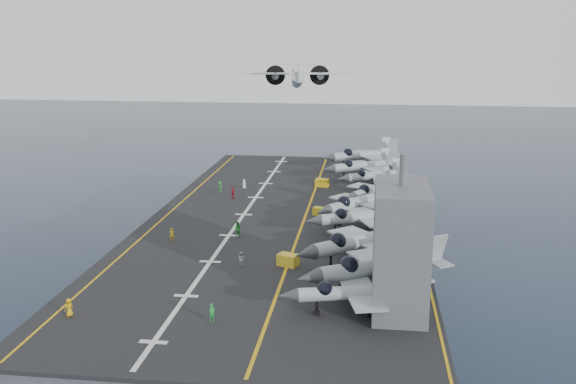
# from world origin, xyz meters

# --- Properties ---
(ground) EXTENTS (500.00, 500.00, 0.00)m
(ground) POSITION_xyz_m (0.00, 0.00, 0.00)
(ground) COLOR #142135
(ground) RESTS_ON ground
(hull) EXTENTS (36.00, 90.00, 10.00)m
(hull) POSITION_xyz_m (0.00, 0.00, 5.00)
(hull) COLOR #56595E
(hull) RESTS_ON ground
(flight_deck) EXTENTS (38.00, 92.00, 0.40)m
(flight_deck) POSITION_xyz_m (0.00, 0.00, 10.20)
(flight_deck) COLOR black
(flight_deck) RESTS_ON hull
(foul_line) EXTENTS (0.35, 90.00, 0.02)m
(foul_line) POSITION_xyz_m (3.00, 0.00, 10.42)
(foul_line) COLOR gold
(foul_line) RESTS_ON flight_deck
(landing_centerline) EXTENTS (0.50, 90.00, 0.02)m
(landing_centerline) POSITION_xyz_m (-6.00, 0.00, 10.42)
(landing_centerline) COLOR silver
(landing_centerline) RESTS_ON flight_deck
(deck_edge_port) EXTENTS (0.25, 90.00, 0.02)m
(deck_edge_port) POSITION_xyz_m (-17.00, 0.00, 10.42)
(deck_edge_port) COLOR gold
(deck_edge_port) RESTS_ON flight_deck
(deck_edge_stbd) EXTENTS (0.25, 90.00, 0.02)m
(deck_edge_stbd) POSITION_xyz_m (18.50, 0.00, 10.42)
(deck_edge_stbd) COLOR gold
(deck_edge_stbd) RESTS_ON flight_deck
(island_superstructure) EXTENTS (5.00, 10.00, 15.00)m
(island_superstructure) POSITION_xyz_m (15.00, -30.00, 17.90)
(island_superstructure) COLOR #56595E
(island_superstructure) RESTS_ON flight_deck
(fighter_jet_0) EXTENTS (14.41, 11.30, 4.43)m
(fighter_jet_0) POSITION_xyz_m (10.83, -31.95, 12.61)
(fighter_jet_0) COLOR gray
(fighter_jet_0) RESTS_ON flight_deck
(fighter_jet_1) EXTENTS (19.61, 17.66, 5.67)m
(fighter_jet_1) POSITION_xyz_m (13.30, -26.13, 13.24)
(fighter_jet_1) COLOR #989FA8
(fighter_jet_1) RESTS_ON flight_deck
(fighter_jet_2) EXTENTS (19.54, 18.97, 5.69)m
(fighter_jet_2) POSITION_xyz_m (11.43, -18.17, 13.24)
(fighter_jet_2) COLOR #949CA4
(fighter_jet_2) RESTS_ON flight_deck
(fighter_jet_3) EXTENTS (16.64, 14.09, 4.90)m
(fighter_jet_3) POSITION_xyz_m (11.35, -6.94, 12.85)
(fighter_jet_3) COLOR #A0A9B0
(fighter_jet_3) RESTS_ON flight_deck
(fighter_jet_4) EXTENTS (17.80, 18.52, 5.38)m
(fighter_jet_4) POSITION_xyz_m (10.78, -0.31, 13.09)
(fighter_jet_4) COLOR gray
(fighter_jet_4) RESTS_ON flight_deck
(fighter_jet_5) EXTENTS (15.73, 17.22, 4.98)m
(fighter_jet_5) POSITION_xyz_m (12.97, 8.38, 12.89)
(fighter_jet_5) COLOR #9EA5AF
(fighter_jet_5) RESTS_ON flight_deck
(fighter_jet_6) EXTENTS (15.68, 14.16, 4.54)m
(fighter_jet_6) POSITION_xyz_m (13.14, 19.49, 12.67)
(fighter_jet_6) COLOR gray
(fighter_jet_6) RESTS_ON flight_deck
(fighter_jet_7) EXTENTS (17.54, 15.83, 5.08)m
(fighter_jet_7) POSITION_xyz_m (11.00, 26.12, 12.94)
(fighter_jet_7) COLOR #989FA8
(fighter_jet_7) RESTS_ON flight_deck
(fighter_jet_8) EXTENTS (18.93, 16.80, 5.49)m
(fighter_jet_8) POSITION_xyz_m (10.91, 35.77, 13.15)
(fighter_jet_8) COLOR #A0A7B0
(fighter_jet_8) RESTS_ON flight_deck
(tow_cart_a) EXTENTS (2.63, 2.21, 1.34)m
(tow_cart_a) POSITION_xyz_m (3.07, -20.04, 11.07)
(tow_cart_a) COLOR gold
(tow_cart_a) RESTS_ON flight_deck
(tow_cart_b) EXTENTS (2.12, 1.66, 1.12)m
(tow_cart_b) POSITION_xyz_m (5.02, 1.25, 10.96)
(tow_cart_b) COLOR gold
(tow_cart_b) RESTS_ON flight_deck
(tow_cart_c) EXTENTS (2.44, 1.84, 1.32)m
(tow_cart_c) POSITION_xyz_m (4.00, 19.06, 11.06)
(tow_cart_c) COLOR gold
(tow_cart_c) RESTS_ON flight_deck
(crew_0) EXTENTS (1.14, 1.25, 1.73)m
(crew_0) POSITION_xyz_m (-15.48, -35.93, 11.27)
(crew_0) COLOR #D09F0C
(crew_0) RESTS_ON flight_deck
(crew_1) EXTENTS (1.10, 0.82, 1.69)m
(crew_1) POSITION_xyz_m (-12.72, -13.01, 11.24)
(crew_1) COLOR yellow
(crew_1) RESTS_ON flight_deck
(crew_2) EXTENTS (1.41, 1.39, 1.98)m
(crew_2) POSITION_xyz_m (-4.80, -10.17, 11.39)
(crew_2) COLOR green
(crew_2) RESTS_ON flight_deck
(crew_3) EXTENTS (1.19, 1.18, 1.68)m
(crew_3) POSITION_xyz_m (-12.67, 13.40, 11.24)
(crew_3) COLOR green
(crew_3) RESTS_ON flight_deck
(crew_4) EXTENTS (0.99, 1.30, 1.97)m
(crew_4) POSITION_xyz_m (-9.48, 8.91, 11.38)
(crew_4) COLOR maroon
(crew_4) RESTS_ON flight_deck
(crew_5) EXTENTS (1.15, 1.07, 1.59)m
(crew_5) POSITION_xyz_m (-9.06, 16.00, 11.20)
(crew_5) COLOR white
(crew_5) RESTS_ON flight_deck
(crew_6) EXTENTS (1.18, 1.25, 1.73)m
(crew_6) POSITION_xyz_m (-2.00, -35.35, 11.27)
(crew_6) COLOR green
(crew_6) RESTS_ON flight_deck
(crew_7) EXTENTS (1.18, 1.04, 1.64)m
(crew_7) POSITION_xyz_m (-2.19, -20.74, 11.22)
(crew_7) COLOR silver
(crew_7) RESTS_ON flight_deck
(transport_plane) EXTENTS (27.20, 20.42, 5.92)m
(transport_plane) POSITION_xyz_m (-4.72, 58.70, 25.69)
(transport_plane) COLOR white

